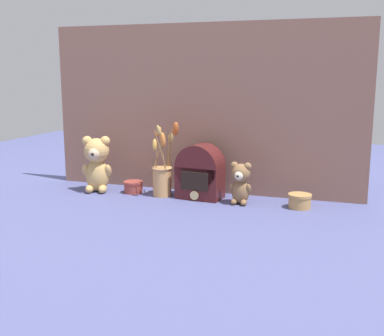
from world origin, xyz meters
The scene contains 8 objects.
ground_plane centered at (0.00, 0.00, 0.00)m, with size 4.00×4.00×0.00m, color #4C5184.
backdrop_wall centered at (0.00, 0.17, 0.38)m, with size 1.44×0.02×0.75m.
teddy_bear_large centered at (-0.45, 0.01, 0.13)m, with size 0.14×0.13×0.26m.
teddy_bear_medium centered at (0.22, 0.00, 0.09)m, with size 0.10×0.09×0.18m.
flower_vase centered at (-0.14, 0.03, 0.10)m, with size 0.13×0.15×0.33m.
vintage_radio centered at (0.03, 0.04, 0.11)m, with size 0.20×0.14×0.24m.
decorative_tin_tall centered at (-0.29, 0.04, 0.03)m, with size 0.09×0.09×0.05m.
decorative_tin_short centered at (0.46, 0.02, 0.03)m, with size 0.09×0.09×0.06m.
Camera 1 is at (0.64, -1.90, 0.54)m, focal length 45.00 mm.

